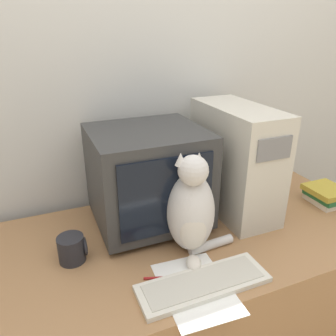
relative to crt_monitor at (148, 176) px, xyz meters
name	(u,v)px	position (x,y,z in m)	size (l,w,h in m)	color
wall_back	(155,94)	(0.14, 0.29, 0.27)	(7.00, 0.05, 2.50)	silver
desk	(192,305)	(0.14, -0.15, -0.60)	(1.58, 0.76, 0.78)	#9E7047
crt_monitor	(148,176)	(0.00, 0.00, 0.00)	(0.43, 0.40, 0.40)	#333333
computer_tower	(235,160)	(0.38, -0.04, 0.03)	(0.21, 0.47, 0.46)	beige
keyboard	(204,283)	(0.03, -0.43, -0.20)	(0.43, 0.14, 0.02)	silver
cat	(191,210)	(0.08, -0.23, -0.05)	(0.27, 0.28, 0.39)	silver
book_stack	(326,195)	(0.81, -0.17, -0.17)	(0.16, 0.17, 0.08)	beige
pen	(165,278)	(-0.07, -0.35, -0.20)	(0.14, 0.05, 0.01)	maroon
paper_sheet	(196,288)	(0.00, -0.43, -0.21)	(0.23, 0.31, 0.00)	white
mug	(72,249)	(-0.33, -0.14, -0.16)	(0.10, 0.09, 0.10)	#232328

